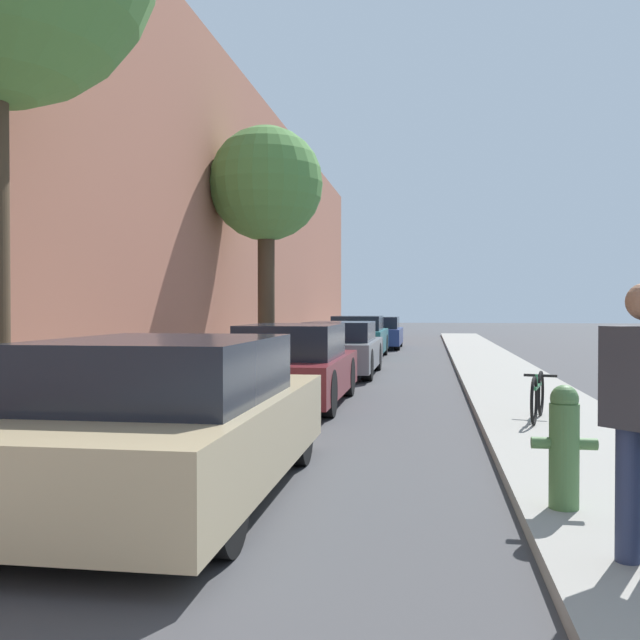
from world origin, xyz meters
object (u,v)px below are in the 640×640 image
object	(u,v)px
parked_car_teal	(358,337)
street_tree_far	(266,187)
parked_car_champagne	(170,421)
parked_car_maroon	(294,366)
bicycle	(538,396)
parked_car_navy	(377,333)
fire_hydrant	(564,445)
parked_car_grey	(341,349)

from	to	relation	value
parked_car_teal	street_tree_far	size ratio (longest dim) A/B	0.70
parked_car_champagne	parked_car_maroon	size ratio (longest dim) A/B	1.05
bicycle	parked_car_navy	bearing A→B (deg)	114.37
parked_car_teal	parked_car_navy	distance (m)	5.30
fire_hydrant	parked_car_grey	bearing A→B (deg)	105.06
parked_car_grey	street_tree_far	size ratio (longest dim) A/B	0.75
parked_car_grey	parked_car_teal	xyz separation A→B (m)	(-0.17, 5.93, 0.03)
parked_car_navy	street_tree_far	bearing A→B (deg)	-99.54
parked_car_champagne	street_tree_far	distance (m)	11.94
parked_car_grey	parked_car_teal	distance (m)	5.94
parked_car_maroon	fire_hydrant	distance (m)	6.86
parked_car_maroon	street_tree_far	bearing A→B (deg)	107.60
parked_car_grey	fire_hydrant	xyz separation A→B (m)	(3.07, -11.39, -0.03)
parked_car_champagne	parked_car_grey	size ratio (longest dim) A/B	1.00
parked_car_maroon	street_tree_far	size ratio (longest dim) A/B	0.71
parked_car_navy	bicycle	world-z (taller)	parked_car_navy
parked_car_teal	street_tree_far	distance (m)	7.25
parked_car_maroon	fire_hydrant	bearing A→B (deg)	-62.21
parked_car_maroon	parked_car_teal	distance (m)	11.26
parked_car_grey	street_tree_far	xyz separation A→B (m)	(-1.83, 0.04, 3.91)
parked_car_maroon	parked_car_teal	bearing A→B (deg)	90.18
parked_car_teal	fire_hydrant	size ratio (longest dim) A/B	4.48
parked_car_grey	parked_car_maroon	bearing A→B (deg)	-91.41
bicycle	street_tree_far	bearing A→B (deg)	140.38
street_tree_far	bicycle	world-z (taller)	street_tree_far
parked_car_maroon	parked_car_grey	distance (m)	5.33
parked_car_champagne	parked_car_navy	xyz separation A→B (m)	(0.14, 22.34, -0.05)
parked_car_navy	bicycle	size ratio (longest dim) A/B	2.65
parked_car_navy	parked_car_maroon	bearing A→B (deg)	-90.61
parked_car_champagne	street_tree_far	world-z (taller)	street_tree_far
parked_car_grey	street_tree_far	world-z (taller)	street_tree_far
parked_car_maroon	parked_car_grey	world-z (taller)	parked_car_maroon
fire_hydrant	street_tree_far	bearing A→B (deg)	113.20
fire_hydrant	bicycle	bearing A→B (deg)	84.21
parked_car_maroon	parked_car_navy	world-z (taller)	parked_car_maroon
parked_car_grey	parked_car_navy	bearing A→B (deg)	89.77
parked_car_navy	parked_car_teal	bearing A→B (deg)	-92.29
parked_car_maroon	parked_car_grey	bearing A→B (deg)	88.59
parked_car_champagne	fire_hydrant	distance (m)	3.17
parked_car_champagne	bicycle	world-z (taller)	parked_car_champagne
bicycle	parked_car_grey	bearing A→B (deg)	129.89
parked_car_grey	parked_car_navy	size ratio (longest dim) A/B	1.12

